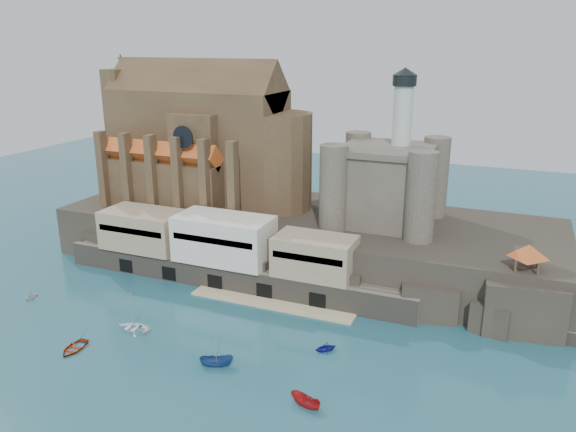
% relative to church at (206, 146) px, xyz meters
% --- Properties ---
extents(ground, '(300.00, 300.00, 0.00)m').
position_rel_church_xyz_m(ground, '(24.13, -41.85, -22.13)').
color(ground, '#1B4D5A').
rests_on(ground, ground).
extents(promontory, '(100.00, 36.00, 10.00)m').
position_rel_church_xyz_m(promontory, '(23.94, -2.48, -17.20)').
color(promontory, black).
rests_on(promontory, ground).
extents(quay, '(70.00, 12.00, 13.05)m').
position_rel_church_xyz_m(quay, '(13.94, -18.78, -16.06)').
color(quay, '#675E52').
rests_on(quay, ground).
extents(church, '(47.00, 25.93, 30.51)m').
position_rel_church_xyz_m(church, '(0.00, 0.00, 0.00)').
color(church, '#453320').
rests_on(church, promontory).
extents(castle_keep, '(21.20, 21.20, 29.30)m').
position_rel_church_xyz_m(castle_keep, '(40.21, -0.78, -3.81)').
color(castle_keep, '#4D483D').
rests_on(castle_keep, promontory).
extents(rock_outcrop, '(14.50, 10.50, 8.70)m').
position_rel_church_xyz_m(rock_outcrop, '(66.13, -16.01, -18.11)').
color(rock_outcrop, black).
rests_on(rock_outcrop, ground).
extents(pavilion, '(6.40, 6.40, 5.40)m').
position_rel_church_xyz_m(pavilion, '(66.13, -15.85, -9.40)').
color(pavilion, '#453320').
rests_on(pavilion, rock_outcrop).
extents(boat_0, '(3.82, 1.48, 5.21)m').
position_rel_church_xyz_m(boat_0, '(5.12, -48.74, -22.13)').
color(boat_0, '#A42702').
rests_on(boat_0, ground).
extents(boat_2, '(2.41, 2.39, 4.83)m').
position_rel_church_xyz_m(boat_2, '(26.90, -44.38, -22.13)').
color(boat_2, navy).
rests_on(boat_2, ground).
extents(boat_4, '(2.55, 1.63, 2.87)m').
position_rel_church_xyz_m(boat_4, '(-14.50, -37.92, -22.13)').
color(boat_4, silver).
rests_on(boat_4, ground).
extents(boat_5, '(2.09, 2.06, 4.44)m').
position_rel_church_xyz_m(boat_5, '(41.77, -48.09, -22.13)').
color(boat_5, '#B01718').
rests_on(boat_5, ground).
extents(boat_6, '(1.24, 4.09, 5.70)m').
position_rel_church_xyz_m(boat_6, '(9.46, -40.29, -22.13)').
color(boat_6, white).
rests_on(boat_6, ground).
extents(boat_7, '(3.20, 3.26, 3.29)m').
position_rel_church_xyz_m(boat_7, '(39.86, -34.63, -22.13)').
color(boat_7, navy).
rests_on(boat_7, ground).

